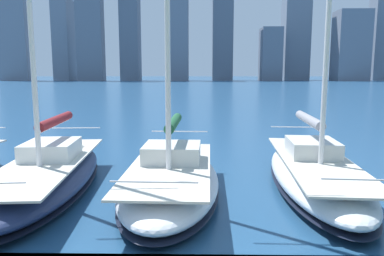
% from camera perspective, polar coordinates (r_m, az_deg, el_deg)
% --- Properties ---
extents(city_skyline, '(170.06, 22.72, 52.81)m').
position_cam_1_polar(city_skyline, '(165.39, 0.99, 14.58)').
color(city_skyline, slate).
rests_on(city_skyline, ground).
extents(sailboat_grey, '(3.27, 9.10, 11.77)m').
position_cam_1_polar(sailboat_grey, '(13.37, 18.18, -6.25)').
color(sailboat_grey, silver).
rests_on(sailboat_grey, ground).
extents(sailboat_forest, '(3.23, 7.75, 11.51)m').
position_cam_1_polar(sailboat_forest, '(11.89, -3.22, -7.62)').
color(sailboat_forest, white).
rests_on(sailboat_forest, ground).
extents(sailboat_maroon, '(3.40, 9.10, 12.25)m').
position_cam_1_polar(sailboat_maroon, '(13.33, -21.13, -6.44)').
color(sailboat_maroon, navy).
rests_on(sailboat_maroon, ground).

